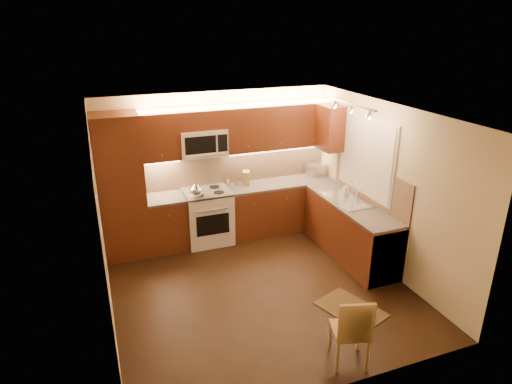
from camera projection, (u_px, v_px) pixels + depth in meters
name	position (u px, v px, depth m)	size (l,w,h in m)	color
floor	(260.00, 288.00, 6.34)	(4.00, 4.00, 0.01)	black
ceiling	(260.00, 114.00, 5.44)	(4.00, 4.00, 0.01)	beige
wall_back	(218.00, 165.00, 7.64)	(4.00, 0.01, 2.50)	beige
wall_front	(337.00, 286.00, 4.15)	(4.00, 0.01, 2.50)	beige
wall_left	(102.00, 231.00, 5.23)	(0.01, 4.00, 2.50)	beige
wall_right	(386.00, 189.00, 6.55)	(0.01, 4.00, 2.50)	beige
pantry	(121.00, 188.00, 6.87)	(0.70, 0.60, 2.30)	#44190E
base_cab_back_left	(167.00, 224.00, 7.34)	(0.62, 0.60, 0.86)	#44190E
counter_back_left	(165.00, 198.00, 7.18)	(0.62, 0.60, 0.04)	#373532
base_cab_back_right	(280.00, 207.00, 8.01)	(1.92, 0.60, 0.86)	#44190E
counter_back_right	(280.00, 183.00, 7.85)	(1.92, 0.60, 0.04)	#373532
base_cab_right	(350.00, 231.00, 7.10)	(0.60, 2.00, 0.86)	#44190E
counter_right	(352.00, 205.00, 6.93)	(0.60, 2.00, 0.04)	#373532
dishwasher	(376.00, 250.00, 6.49)	(0.58, 0.60, 0.84)	silver
backsplash_back	(238.00, 165.00, 7.76)	(3.30, 0.02, 0.60)	tan
backsplash_right	(370.00, 183.00, 6.91)	(0.02, 2.00, 0.60)	tan
upper_cab_back_left	(159.00, 136.00, 6.93)	(0.62, 0.35, 0.75)	#44190E
upper_cab_back_right	(278.00, 126.00, 7.60)	(1.92, 0.35, 0.75)	#44190E
upper_cab_bridge	(201.00, 119.00, 7.08)	(0.76, 0.35, 0.31)	#44190E
upper_cab_right_corner	(331.00, 128.00, 7.49)	(0.35, 0.50, 0.75)	#44190E
stove	(208.00, 216.00, 7.54)	(0.76, 0.65, 0.92)	silver
microwave	(203.00, 142.00, 7.20)	(0.76, 0.38, 0.44)	silver
window_frame	(366.00, 156.00, 6.90)	(0.03, 1.44, 1.24)	silver
window_blinds	(365.00, 156.00, 6.89)	(0.02, 1.36, 1.16)	silver
sink	(348.00, 196.00, 7.03)	(0.52, 0.86, 0.15)	silver
faucet	(358.00, 190.00, 7.06)	(0.20, 0.04, 0.30)	silver
track_light_bar	(352.00, 104.00, 6.31)	(0.04, 1.20, 0.03)	silver
kettle	(196.00, 190.00, 7.09)	(0.22, 0.22, 0.25)	silver
toaster_oven	(317.00, 169.00, 8.17)	(0.35, 0.27, 0.21)	silver
knife_block	(246.00, 178.00, 7.68)	(0.11, 0.18, 0.25)	#AD854E
spice_jar_a	(246.00, 179.00, 7.86)	(0.05, 0.05, 0.09)	silver
spice_jar_b	(236.00, 183.00, 7.67)	(0.04, 0.04, 0.09)	brown
spice_jar_c	(229.00, 182.00, 7.67)	(0.04, 0.04, 0.10)	silver
spice_jar_d	(228.00, 182.00, 7.69)	(0.04, 0.04, 0.11)	#A65A31
soap_bottle	(346.00, 188.00, 7.29)	(0.08, 0.08, 0.18)	silver
rug	(351.00, 309.00, 5.86)	(0.57, 0.85, 0.01)	black
dining_chair	(350.00, 329.00, 4.83)	(0.39, 0.39, 0.87)	#AD854E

